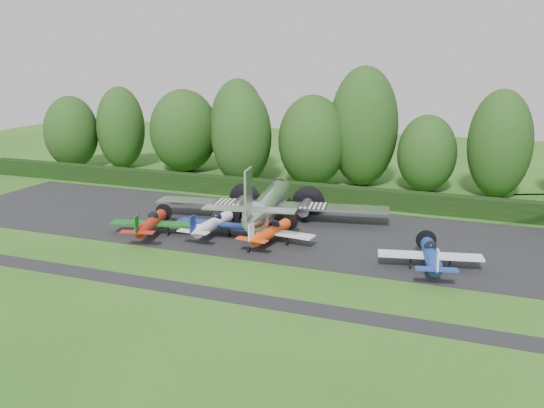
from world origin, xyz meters
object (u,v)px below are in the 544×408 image
at_px(light_plane_white, 214,223).
at_px(light_plane_blue, 431,255).
at_px(light_plane_red, 151,223).
at_px(transport_plane, 267,204).
at_px(light_plane_orange, 272,231).

height_order(light_plane_white, light_plane_blue, light_plane_blue).
bearing_deg(light_plane_red, light_plane_blue, 14.76).
distance_m(light_plane_red, light_plane_white, 5.51).
distance_m(transport_plane, light_plane_red, 10.90).
height_order(light_plane_red, light_plane_blue, light_plane_blue).
bearing_deg(transport_plane, light_plane_orange, -54.38).
relative_size(transport_plane, light_plane_red, 2.79).
bearing_deg(light_plane_white, light_plane_red, -159.90).
bearing_deg(light_plane_red, light_plane_white, 35.64).
xyz_separation_m(light_plane_red, light_plane_white, (5.14, 1.97, -0.03)).
relative_size(transport_plane, light_plane_white, 2.85).
bearing_deg(light_plane_white, transport_plane, 57.98).
distance_m(transport_plane, light_plane_white, 6.04).
relative_size(light_plane_red, light_plane_orange, 1.06).
distance_m(light_plane_white, light_plane_orange, 5.63).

